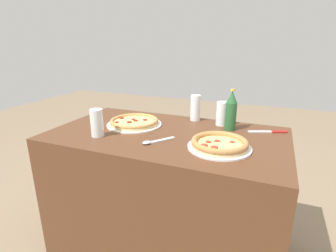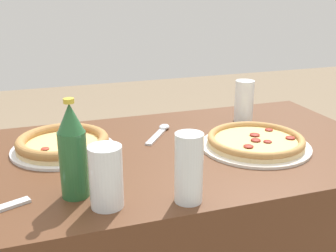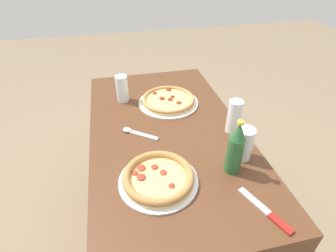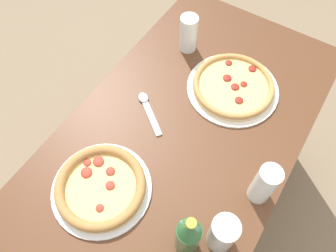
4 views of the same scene
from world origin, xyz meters
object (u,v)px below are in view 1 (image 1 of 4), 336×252
pizza_pepperoni (219,144)px  glass_mango_juice (222,115)px  glass_red_wine (195,109)px  knife (269,132)px  pizza_veggie (134,122)px  beer_bottle (231,111)px  glass_iced_tea (97,124)px  spoon (154,141)px

pizza_pepperoni → glass_mango_juice: size_ratio=2.13×
glass_red_wine → knife: 0.44m
glass_red_wine → pizza_veggie: bearing=-142.3°
glass_mango_juice → knife: 0.27m
beer_bottle → knife: 0.23m
glass_red_wine → glass_iced_tea: glass_red_wine is taller
knife → spoon: 0.63m
pizza_pepperoni → glass_red_wine: glass_red_wine is taller
spoon → pizza_veggie: bearing=136.8°
pizza_veggie → glass_iced_tea: 0.25m
glass_red_wine → glass_iced_tea: size_ratio=1.10×
glass_iced_tea → spoon: bearing=4.5°
glass_mango_juice → knife: glass_mango_juice is taller
glass_iced_tea → spoon: glass_iced_tea is taller
pizza_pepperoni → glass_mango_juice: 0.36m
pizza_veggie → glass_red_wine: glass_red_wine is taller
pizza_pepperoni → knife: size_ratio=1.44×
pizza_pepperoni → glass_mango_juice: bearing=99.4°
knife → glass_mango_juice: bearing=172.3°
knife → pizza_pepperoni: bearing=-122.9°
glass_mango_juice → spoon: (-0.25, -0.40, -0.06)m
glass_iced_tea → beer_bottle: beer_bottle is taller
glass_iced_tea → glass_red_wine: bearing=50.3°
glass_mango_juice → glass_red_wine: bearing=168.7°
beer_bottle → glass_red_wine: bearing=156.0°
pizza_pepperoni → beer_bottle: 0.30m
glass_mango_juice → knife: (0.26, -0.04, -0.06)m
glass_red_wine → knife: bearing=-9.1°
pizza_pepperoni → spoon: (-0.30, -0.05, -0.01)m
pizza_veggie → spoon: pizza_veggie is taller
beer_bottle → knife: size_ratio=1.11×
pizza_pepperoni → glass_red_wine: (-0.23, 0.38, 0.05)m
glass_mango_juice → knife: size_ratio=0.67×
spoon → glass_red_wine: bearing=80.0°
beer_bottle → glass_mango_juice: bearing=130.5°
glass_mango_juice → knife: bearing=-7.7°
pizza_pepperoni → glass_iced_tea: (-0.61, -0.07, 0.04)m
pizza_veggie → glass_mango_juice: 0.51m
glass_iced_tea → knife: size_ratio=0.70×
pizza_veggie → glass_mango_juice: glass_mango_juice is taller
beer_bottle → spoon: (-0.30, -0.33, -0.10)m
pizza_veggie → glass_red_wine: size_ratio=2.03×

